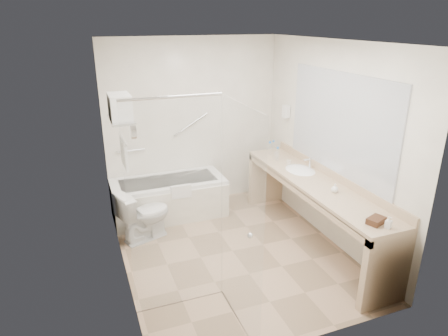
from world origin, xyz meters
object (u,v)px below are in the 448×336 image
object	(u,v)px
bathtub	(169,198)
toilet	(144,215)
amenity_basket	(376,221)
water_bottle_left	(277,154)
vanity_counter	(314,197)

from	to	relation	value
bathtub	toilet	size ratio (longest dim) A/B	2.32
bathtub	amenity_basket	xyz separation A→B (m)	(1.48, -2.52, 0.61)
amenity_basket	water_bottle_left	xyz separation A→B (m)	(-0.03, 1.97, 0.06)
vanity_counter	water_bottle_left	bearing A→B (deg)	95.38
toilet	water_bottle_left	xyz separation A→B (m)	(1.90, -0.01, 0.60)
toilet	amenity_basket	xyz separation A→B (m)	(1.93, -1.98, 0.54)
amenity_basket	water_bottle_left	bearing A→B (deg)	90.96
bathtub	water_bottle_left	world-z (taller)	water_bottle_left
bathtub	toilet	world-z (taller)	toilet
toilet	water_bottle_left	size ratio (longest dim) A/B	3.45
vanity_counter	toilet	bearing A→B (deg)	156.71
toilet	water_bottle_left	distance (m)	1.99
toilet	vanity_counter	bearing A→B (deg)	-132.70
toilet	amenity_basket	distance (m)	2.82
toilet	amenity_basket	size ratio (longest dim) A/B	3.75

